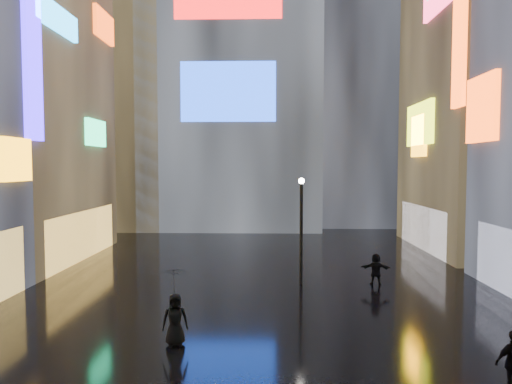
{
  "coord_description": "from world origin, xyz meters",
  "views": [
    {
      "loc": [
        0.36,
        -1.68,
        5.79
      ],
      "look_at": [
        0.0,
        12.0,
        5.0
      ],
      "focal_mm": 32.0,
      "sensor_mm": 36.0,
      "label": 1
    }
  ],
  "objects": [
    {
      "name": "building_left_far",
      "position": [
        -15.98,
        26.0,
        10.98
      ],
      "size": [
        10.28,
        12.0,
        22.0
      ],
      "color": "black",
      "rests_on": "ground"
    },
    {
      "name": "umbrella_2",
      "position": [
        -2.62,
        12.64,
        2.09
      ],
      "size": [
        1.16,
        1.15,
        0.83
      ],
      "primitive_type": "imported",
      "rotation": [
        0.0,
        0.0,
        1.9
      ],
      "color": "black",
      "rests_on": "pedestrian_4"
    },
    {
      "name": "pedestrian_5",
      "position": [
        5.6,
        20.31,
        0.77
      ],
      "size": [
        1.48,
        0.65,
        1.54
      ],
      "primitive_type": "imported",
      "rotation": [
        0.0,
        0.0,
        3.0
      ],
      "color": "black",
      "rests_on": "ground"
    },
    {
      "name": "tower_flank_left",
      "position": [
        -14.0,
        42.0,
        13.0
      ],
      "size": [
        10.0,
        10.0,
        26.0
      ],
      "primitive_type": "cube",
      "color": "black",
      "rests_on": "ground"
    },
    {
      "name": "pedestrian_4",
      "position": [
        -2.62,
        12.64,
        0.84
      ],
      "size": [
        0.91,
        0.69,
        1.68
      ],
      "primitive_type": "imported",
      "rotation": [
        0.0,
        0.0,
        0.21
      ],
      "color": "black",
      "rests_on": "ground"
    },
    {
      "name": "tower_main",
      "position": [
        -3.0,
        43.97,
        21.01
      ],
      "size": [
        16.0,
        14.2,
        42.0
      ],
      "color": "black",
      "rests_on": "ground"
    },
    {
      "name": "lamp_far",
      "position": [
        1.98,
        20.4,
        2.94
      ],
      "size": [
        0.3,
        0.3,
        5.2
      ],
      "color": "black",
      "rests_on": "ground"
    },
    {
      "name": "tower_flank_right",
      "position": [
        9.0,
        46.0,
        17.0
      ],
      "size": [
        12.0,
        12.0,
        34.0
      ],
      "primitive_type": "cube",
      "color": "black",
      "rests_on": "ground"
    },
    {
      "name": "ground",
      "position": [
        0.0,
        20.0,
        0.0
      ],
      "size": [
        140.0,
        140.0,
        0.0
      ],
      "primitive_type": "plane",
      "color": "black",
      "rests_on": "ground"
    },
    {
      "name": "building_right_far",
      "position": [
        15.98,
        30.0,
        13.98
      ],
      "size": [
        10.28,
        12.0,
        28.0
      ],
      "color": "black",
      "rests_on": "ground"
    }
  ]
}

